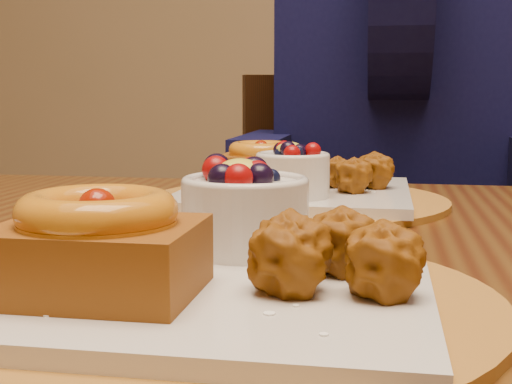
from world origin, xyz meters
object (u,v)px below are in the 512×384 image
dining_table (268,317)px  place_setting_far (294,186)px  chair_far (370,288)px  diner (398,84)px  place_setting_near (211,263)px

dining_table → place_setting_far: 0.24m
chair_far → diner: size_ratio=1.09×
place_setting_far → chair_far: size_ratio=0.41×
dining_table → place_setting_near: bearing=-90.9°
place_setting_near → place_setting_far: bearing=89.9°
dining_table → place_setting_far: size_ratio=4.21×
place_setting_far → diner: (0.13, 0.45, 0.13)m
dining_table → place_setting_near: 0.24m
chair_far → diner: (0.04, -0.04, 0.39)m
place_setting_near → chair_far: 0.96m
dining_table → chair_far: chair_far is taller
diner → place_setting_near: bearing=-111.3°
dining_table → diner: (0.13, 0.67, 0.23)m
chair_far → diner: bearing=-64.9°
place_setting_far → place_setting_near: bearing=-90.1°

